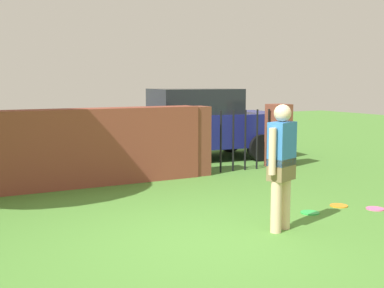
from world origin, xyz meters
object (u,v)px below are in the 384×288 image
object	(u,v)px
frisbee_green	(310,213)
frisbee_orange	(339,206)
car	(195,124)
person	(282,162)
frisbee_pink	(375,209)

from	to	relation	value
frisbee_green	frisbee_orange	world-z (taller)	same
car	frisbee_orange	bearing A→B (deg)	92.39
person	car	size ratio (longest dim) A/B	0.37
frisbee_orange	person	bearing A→B (deg)	-159.54
car	frisbee_pink	size ratio (longest dim) A/B	16.10
person	frisbee_green	size ratio (longest dim) A/B	6.00
car	frisbee_orange	distance (m)	5.30
car	frisbee_green	bearing A→B (deg)	85.36
person	frisbee_orange	world-z (taller)	person
frisbee_orange	frisbee_green	bearing A→B (deg)	-170.50
person	car	xyz separation A→B (m)	(1.89, 5.81, -0.04)
car	frisbee_green	distance (m)	5.49
person	car	world-z (taller)	car
person	frisbee_orange	size ratio (longest dim) A/B	6.00
frisbee_orange	car	bearing A→B (deg)	86.71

